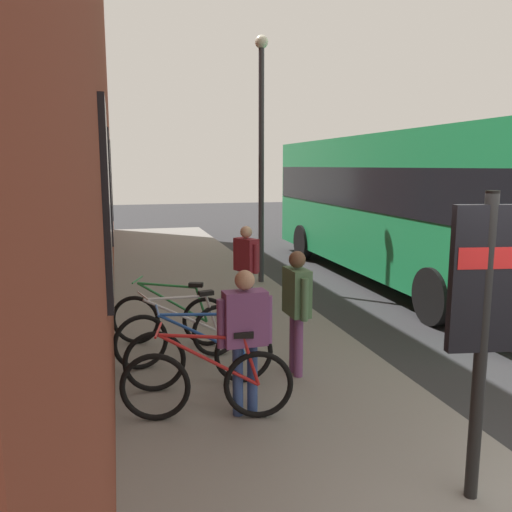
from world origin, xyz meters
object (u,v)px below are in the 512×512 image
(pedestrian_crossing_street, at_px, (245,328))
(street_lamp, at_px, (261,140))
(transit_info_sign, at_px, (485,299))
(pedestrian_by_facade, at_px, (297,300))
(pedestrian_near_bus, at_px, (246,261))
(bicycle_under_window, at_px, (201,355))
(bicycle_far_end, at_px, (172,319))
(city_bus, at_px, (401,200))
(bicycle_beside_lamp, at_px, (181,334))
(bicycle_leaning_wall, at_px, (208,383))

(pedestrian_crossing_street, bearing_deg, street_lamp, -16.85)
(transit_info_sign, xyz_separation_m, pedestrian_crossing_street, (1.84, 1.38, -0.66))
(pedestrian_crossing_street, bearing_deg, pedestrian_by_facade, -44.25)
(street_lamp, bearing_deg, pedestrian_crossing_street, 163.15)
(pedestrian_near_bus, bearing_deg, transit_info_sign, -175.36)
(pedestrian_by_facade, height_order, pedestrian_crossing_street, pedestrian_by_facade)
(bicycle_under_window, distance_m, bicycle_far_end, 1.60)
(bicycle_far_end, bearing_deg, city_bus, -57.74)
(bicycle_beside_lamp, bearing_deg, transit_info_sign, -152.12)
(bicycle_under_window, relative_size, transit_info_sign, 0.74)
(bicycle_beside_lamp, relative_size, street_lamp, 0.33)
(bicycle_leaning_wall, relative_size, bicycle_under_window, 0.99)
(bicycle_beside_lamp, relative_size, transit_info_sign, 0.72)
(bicycle_under_window, relative_size, street_lamp, 0.34)
(bicycle_leaning_wall, bearing_deg, pedestrian_by_facade, -54.07)
(pedestrian_near_bus, height_order, street_lamp, street_lamp)
(bicycle_leaning_wall, distance_m, street_lamp, 7.17)
(bicycle_leaning_wall, relative_size, city_bus, 0.17)
(pedestrian_by_facade, relative_size, pedestrian_near_bus, 1.00)
(bicycle_beside_lamp, relative_size, pedestrian_by_facade, 1.11)
(city_bus, xyz_separation_m, pedestrian_crossing_street, (-5.99, 5.18, -0.86))
(bicycle_far_end, xyz_separation_m, city_bus, (3.59, -5.69, 1.41))
(pedestrian_near_bus, bearing_deg, bicycle_beside_lamp, 145.96)
(bicycle_under_window, relative_size, city_bus, 0.17)
(city_bus, bearing_deg, pedestrian_near_bus, 117.96)
(bicycle_beside_lamp, height_order, pedestrian_near_bus, pedestrian_near_bus)
(bicycle_beside_lamp, bearing_deg, pedestrian_by_facade, -119.96)
(pedestrian_by_facade, distance_m, pedestrian_crossing_street, 1.25)
(bicycle_under_window, distance_m, pedestrian_near_bus, 3.24)
(bicycle_under_window, bearing_deg, street_lamp, -22.32)
(pedestrian_near_bus, bearing_deg, pedestrian_by_facade, 178.77)
(bicycle_leaning_wall, relative_size, pedestrian_by_facade, 1.12)
(bicycle_under_window, xyz_separation_m, pedestrian_by_facade, (0.09, -1.21, 0.56))
(pedestrian_crossing_street, height_order, street_lamp, street_lamp)
(bicycle_leaning_wall, xyz_separation_m, bicycle_beside_lamp, (1.69, 0.07, -0.00))
(bicycle_beside_lamp, distance_m, transit_info_sign, 4.14)
(pedestrian_crossing_street, distance_m, pedestrian_near_bus, 3.85)
(transit_info_sign, height_order, pedestrian_crossing_street, transit_info_sign)
(bicycle_under_window, bearing_deg, transit_info_sign, -146.94)
(transit_info_sign, height_order, city_bus, city_bus)
(city_bus, relative_size, pedestrian_crossing_street, 6.84)
(bicycle_leaning_wall, height_order, pedestrian_by_facade, pedestrian_by_facade)
(bicycle_far_end, bearing_deg, pedestrian_by_facade, -137.47)
(pedestrian_by_facade, distance_m, street_lamp, 5.82)
(bicycle_under_window, distance_m, transit_info_sign, 3.38)
(bicycle_under_window, xyz_separation_m, bicycle_beside_lamp, (0.86, 0.13, 0.00))
(pedestrian_crossing_street, height_order, pedestrian_near_bus, pedestrian_near_bus)
(bicycle_beside_lamp, distance_m, pedestrian_by_facade, 1.64)
(bicycle_under_window, bearing_deg, pedestrian_near_bus, -23.41)
(bicycle_beside_lamp, xyz_separation_m, pedestrian_near_bus, (2.07, -1.40, 0.56))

